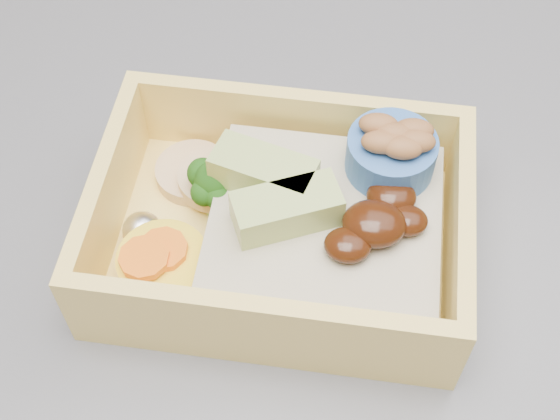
{
  "coord_description": "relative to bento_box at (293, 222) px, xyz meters",
  "views": [
    {
      "loc": [
        -0.08,
        -0.27,
        1.28
      ],
      "look_at": [
        -0.1,
        -0.04,
        0.96
      ],
      "focal_mm": 50.0,
      "sensor_mm": 36.0,
      "label": 1
    }
  ],
  "objects": [
    {
      "name": "bento_box",
      "position": [
        0.0,
        0.0,
        0.0
      ],
      "size": [
        0.2,
        0.15,
        0.07
      ],
      "rotation": [
        0.0,
        0.0,
        -0.05
      ],
      "color": "#FFD869",
      "rests_on": "island"
    }
  ]
}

